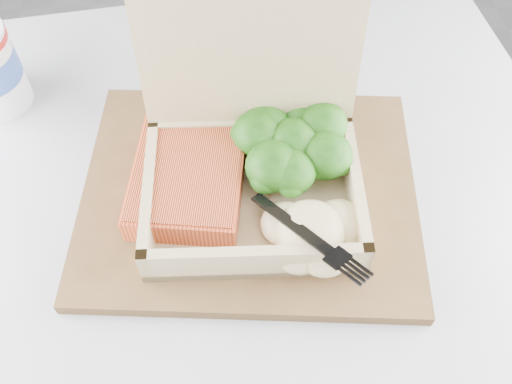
{
  "coord_description": "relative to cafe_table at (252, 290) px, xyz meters",
  "views": [
    {
      "loc": [
        -0.68,
        -0.39,
        1.19
      ],
      "look_at": [
        -0.66,
        -0.08,
        0.75
      ],
      "focal_mm": 40.0,
      "sensor_mm": 36.0,
      "label": 1
    }
  ],
  "objects": [
    {
      "name": "cafe_table",
      "position": [
        0.0,
        0.0,
        0.0
      ],
      "size": [
        0.8,
        0.8,
        0.7
      ],
      "rotation": [
        0.0,
        0.0,
        0.11
      ],
      "color": "black",
      "rests_on": "floor"
    },
    {
      "name": "serving_tray",
      "position": [
        0.0,
        0.02,
        0.19
      ],
      "size": [
        0.36,
        0.3,
        0.01
      ],
      "primitive_type": "cube",
      "rotation": [
        0.0,
        0.0,
        -0.11
      ],
      "color": "brown",
      "rests_on": "cafe_table"
    },
    {
      "name": "takeout_container",
      "position": [
        0.0,
        0.03,
        0.24
      ],
      "size": [
        0.21,
        0.19,
        0.2
      ],
      "rotation": [
        0.0,
        0.0,
        -0.04
      ],
      "color": "tan",
      "rests_on": "serving_tray"
    },
    {
      "name": "salmon_fillet",
      "position": [
        -0.06,
        0.02,
        0.22
      ],
      "size": [
        0.13,
        0.15,
        0.03
      ],
      "primitive_type": "cube",
      "rotation": [
        0.0,
        0.0,
        -0.15
      ],
      "color": "#D35429",
      "rests_on": "takeout_container"
    },
    {
      "name": "broccoli_pile",
      "position": [
        0.05,
        0.04,
        0.23
      ],
      "size": [
        0.12,
        0.12,
        0.05
      ],
      "primitive_type": null,
      "color": "#2F6F18",
      "rests_on": "takeout_container"
    },
    {
      "name": "mashed_potatoes",
      "position": [
        0.05,
        -0.05,
        0.22
      ],
      "size": [
        0.1,
        0.09,
        0.04
      ],
      "primitive_type": "ellipsoid",
      "color": "beige",
      "rests_on": "takeout_container"
    },
    {
      "name": "plastic_fork",
      "position": [
        0.02,
        -0.03,
        0.24
      ],
      "size": [
        0.1,
        0.12,
        0.02
      ],
      "rotation": [
        0.0,
        0.0,
        3.79
      ],
      "color": "black",
      "rests_on": "mashed_potatoes"
    },
    {
      "name": "receipt",
      "position": [
        -0.03,
        0.21,
        0.18
      ],
      "size": [
        0.11,
        0.15,
        0.0
      ],
      "primitive_type": "cube",
      "rotation": [
        0.0,
        0.0,
        -0.3
      ],
      "color": "white",
      "rests_on": "cafe_table"
    }
  ]
}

